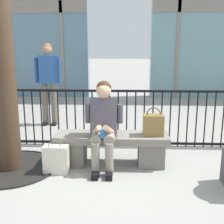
# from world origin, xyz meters

# --- Properties ---
(ground_plane) EXTENTS (60.00, 60.00, 0.00)m
(ground_plane) POSITION_xyz_m (0.00, 0.00, 0.00)
(ground_plane) COLOR #9E9B93
(stone_bench) EXTENTS (1.60, 0.44, 0.45)m
(stone_bench) POSITION_xyz_m (0.00, 0.00, 0.27)
(stone_bench) COLOR gray
(stone_bench) RESTS_ON ground
(seated_person_with_phone) EXTENTS (0.52, 0.66, 1.21)m
(seated_person_with_phone) POSITION_xyz_m (-0.10, -0.13, 0.65)
(seated_person_with_phone) COLOR gray
(seated_person_with_phone) RESTS_ON ground
(handbag_on_bench) EXTENTS (0.28, 0.18, 0.40)m
(handbag_on_bench) POSITION_xyz_m (0.58, -0.01, 0.60)
(handbag_on_bench) COLOR olive
(handbag_on_bench) RESTS_ON stone_bench
(shopping_bag) EXTENTS (0.33, 0.16, 0.48)m
(shopping_bag) POSITION_xyz_m (-0.73, -0.32, 0.20)
(shopping_bag) COLOR beige
(shopping_bag) RESTS_ON ground
(bystander_at_railing) EXTENTS (0.55, 0.34, 1.71)m
(bystander_at_railing) POSITION_xyz_m (-1.42, 2.06, 1.00)
(bystander_at_railing) COLOR #6B6051
(bystander_at_railing) RESTS_ON ground
(plaza_railing) EXTENTS (7.38, 0.04, 0.96)m
(plaza_railing) POSITION_xyz_m (-0.00, 0.78, 0.49)
(plaza_railing) COLOR black
(plaza_railing) RESTS_ON ground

